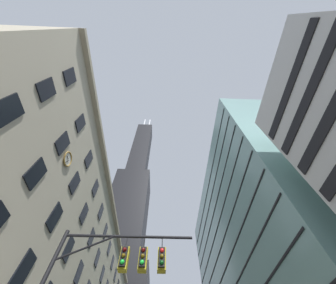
# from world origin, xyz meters

# --- Properties ---
(dark_skyscraper) EXTENTS (27.07, 27.07, 176.42)m
(dark_skyscraper) POSITION_xyz_m (-19.21, 75.97, 51.60)
(dark_skyscraper) COLOR black
(dark_skyscraper) RESTS_ON ground
(glass_office_midrise) EXTENTS (15.66, 52.11, 45.11)m
(glass_office_midrise) POSITION_xyz_m (18.78, 33.72, 22.55)
(glass_office_midrise) COLOR gray
(glass_office_midrise) RESTS_ON ground
(traffic_signal_mast) EXTENTS (6.81, 0.63, 7.69)m
(traffic_signal_mast) POSITION_xyz_m (-3.70, 2.95, 5.78)
(traffic_signal_mast) COLOR black
(traffic_signal_mast) RESTS_ON sidewalk_left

